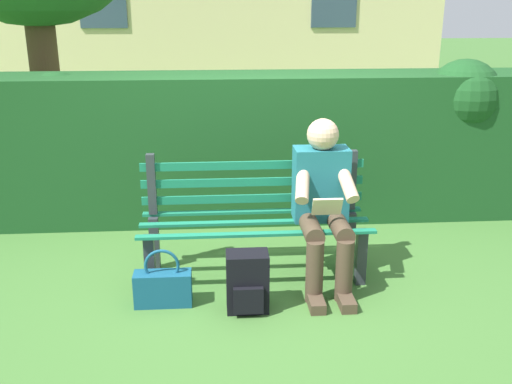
{
  "coord_description": "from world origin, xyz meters",
  "views": [
    {
      "loc": [
        0.27,
        3.79,
        1.9
      ],
      "look_at": [
        0.0,
        0.1,
        0.68
      ],
      "focal_mm": 40.23,
      "sensor_mm": 36.0,
      "label": 1
    }
  ],
  "objects_px": {
    "backpack": "(247,282)",
    "handbag": "(163,287)",
    "park_bench": "(254,216)",
    "person_seated": "(323,200)"
  },
  "relations": [
    {
      "from": "park_bench",
      "to": "backpack",
      "type": "bearing_deg",
      "value": 81.59
    },
    {
      "from": "backpack",
      "to": "handbag",
      "type": "distance_m",
      "value": 0.56
    },
    {
      "from": "park_bench",
      "to": "handbag",
      "type": "xyz_separation_m",
      "value": [
        0.63,
        0.46,
        -0.31
      ]
    },
    {
      "from": "park_bench",
      "to": "backpack",
      "type": "distance_m",
      "value": 0.62
    },
    {
      "from": "park_bench",
      "to": "handbag",
      "type": "distance_m",
      "value": 0.84
    },
    {
      "from": "person_seated",
      "to": "handbag",
      "type": "height_order",
      "value": "person_seated"
    },
    {
      "from": "person_seated",
      "to": "handbag",
      "type": "relative_size",
      "value": 2.93
    },
    {
      "from": "backpack",
      "to": "person_seated",
      "type": "bearing_deg",
      "value": -145.41
    },
    {
      "from": "handbag",
      "to": "park_bench",
      "type": "bearing_deg",
      "value": -144.09
    },
    {
      "from": "park_bench",
      "to": "handbag",
      "type": "relative_size",
      "value": 4.13
    }
  ]
}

